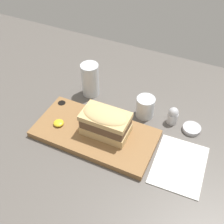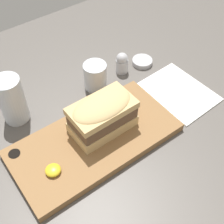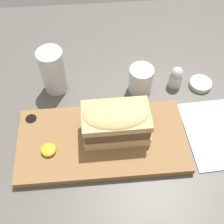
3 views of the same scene
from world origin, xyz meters
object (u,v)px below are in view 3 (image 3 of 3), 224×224
Objects in this scene: serving_board at (102,141)px; wine_glass at (141,80)px; water_glass at (54,73)px; napkin at (217,133)px; condiment_dish at (200,84)px; salt_shaker at (176,77)px; sandwich at (116,121)px.

serving_board is 5.24× the size of wine_glass.
water_glass reaches higher than serving_board.
serving_board is 28.11cm from napkin.
water_glass is 22.73cm from wine_glass.
wine_glass reaches higher than condiment_dish.
sandwich is at bearing -139.05° from salt_shaker.
condiment_dish reaches higher than napkin.
water_glass reaches higher than condiment_dish.
salt_shaker is at bearing 38.23° from serving_board.
napkin is 3.31× the size of condiment_dish.
napkin is (24.71, -0.98, -6.75)cm from sandwich.
wine_glass is at bearing -6.19° from water_glass.
wine_glass is (11.32, 15.89, 2.51)cm from serving_board.
water_glass is (-14.58, 17.08, -1.42)cm from sandwich.
napkin is at bearing 0.58° from serving_board.
wine_glass is 23.16cm from napkin.
water_glass is 39.62cm from condiment_dish.
condiment_dish is (28.04, 15.65, -0.32)cm from serving_board.
serving_board is at bearing -141.77° from salt_shaker.
sandwich is 1.18× the size of water_glass.
napkin is (28.10, 0.28, -0.84)cm from serving_board.
water_glass reaches higher than sandwich.
napkin is (39.29, -18.05, -5.33)cm from water_glass.
salt_shaker is at bearing 172.88° from condiment_dish.
water_glass is at bearing 155.32° from napkin.
sandwich is at bearing 177.74° from napkin.
wine_glass reaches higher than salt_shaker.
serving_board is 19.68cm from wine_glass.
condiment_dish is at bearing 90.21° from napkin.
water_glass reaches higher than salt_shaker.
sandwich reaches higher than wine_glass.
wine_glass is 1.18× the size of salt_shaker.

